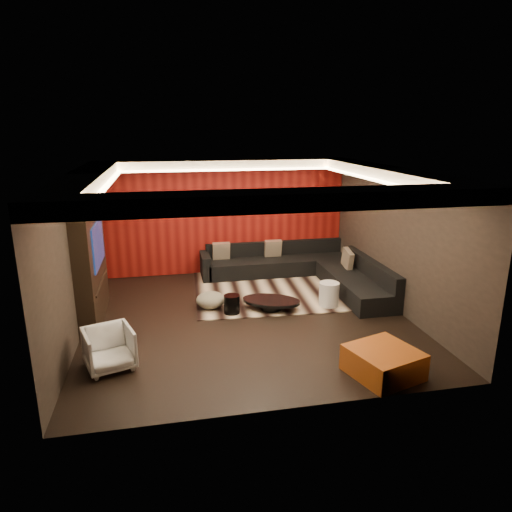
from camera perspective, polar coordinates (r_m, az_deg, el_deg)
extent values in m
cube|color=black|center=(8.86, -1.14, -7.76)|extent=(6.00, 6.00, 0.02)
cube|color=silver|center=(8.15, -1.25, 10.72)|extent=(6.00, 6.00, 0.02)
cube|color=black|center=(11.29, -3.95, 4.91)|extent=(6.00, 0.02, 2.80)
cube|color=black|center=(8.41, -21.79, -0.04)|extent=(0.02, 6.00, 2.80)
cube|color=black|center=(9.39, 17.19, 1.98)|extent=(0.02, 6.00, 2.80)
cube|color=#6B0C0A|center=(11.26, -3.92, 4.88)|extent=(5.98, 0.05, 2.78)
cube|color=silver|center=(10.82, -3.86, 11.33)|extent=(6.00, 0.60, 0.22)
cube|color=silver|center=(5.55, 3.81, 6.99)|extent=(6.00, 0.60, 0.22)
cube|color=silver|center=(8.13, -20.56, 8.86)|extent=(0.60, 4.80, 0.22)
cube|color=silver|center=(9.04, 16.11, 9.86)|extent=(0.60, 4.80, 0.22)
cube|color=#FFD899|center=(10.49, -3.59, 10.70)|extent=(4.80, 0.08, 0.04)
cube|color=#FFD899|center=(5.88, 2.92, 6.63)|extent=(4.80, 0.08, 0.04)
cube|color=#FFD899|center=(8.09, -18.10, 8.41)|extent=(0.08, 4.80, 0.04)
cube|color=#FFD899|center=(8.90, 14.10, 9.33)|extent=(0.08, 4.80, 0.04)
cube|color=black|center=(9.03, -19.98, -0.79)|extent=(0.30, 2.00, 2.20)
cube|color=black|center=(8.92, -19.17, 1.42)|extent=(0.04, 1.30, 0.80)
cube|color=black|center=(9.13, -18.75, -3.14)|extent=(0.04, 1.60, 0.04)
cube|color=#C8B192|center=(10.36, 3.55, -4.09)|extent=(4.14, 3.20, 0.02)
cylinder|color=black|center=(9.18, 1.91, -6.03)|extent=(1.54, 1.54, 0.19)
cylinder|color=black|center=(8.96, -3.04, -6.03)|extent=(0.40, 0.40, 0.37)
ellipsoid|color=beige|center=(9.26, -5.69, -5.50)|extent=(0.64, 0.64, 0.32)
cylinder|color=silver|center=(9.42, 9.10, -4.77)|extent=(0.53, 0.53, 0.50)
cube|color=#A04214|center=(7.14, 15.63, -12.67)|extent=(1.13, 1.13, 0.40)
imported|color=silver|center=(7.35, -17.87, -10.97)|extent=(0.87, 0.88, 0.64)
cube|color=black|center=(11.38, 2.73, -1.22)|extent=(3.50, 0.90, 0.40)
cube|color=black|center=(11.60, 2.33, 1.05)|extent=(3.50, 0.20, 0.35)
cube|color=black|center=(10.22, 12.26, -3.59)|extent=(0.90, 2.60, 0.40)
cube|color=black|center=(10.24, 14.18, -1.46)|extent=(0.20, 2.60, 0.35)
cube|color=black|center=(11.06, -6.35, -1.27)|extent=(0.20, 0.90, 0.60)
cube|color=beige|center=(11.37, 2.13, 0.97)|extent=(0.42, 0.20, 0.44)
cube|color=beige|center=(11.15, -4.37, 0.64)|extent=(0.42, 0.20, 0.44)
cube|color=beige|center=(10.65, 11.38, -0.36)|extent=(0.12, 0.50, 0.50)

